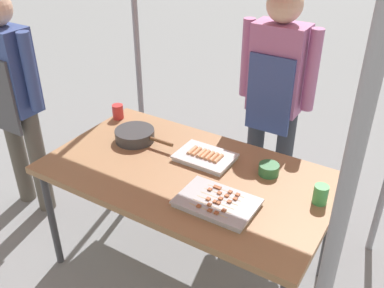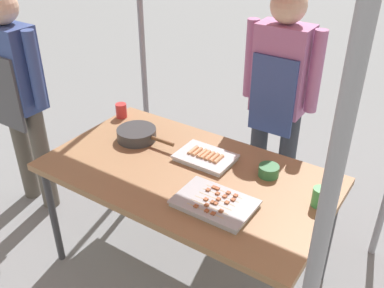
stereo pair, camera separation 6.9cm
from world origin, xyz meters
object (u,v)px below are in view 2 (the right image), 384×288
at_px(stall_table, 187,179).
at_px(drink_cup_near_edge, 121,111).
at_px(tray_meat_skewers, 215,203).
at_px(vendor_woman, 279,91).
at_px(condiment_bowl, 269,171).
at_px(cooking_wok, 137,134).
at_px(customer_nearby, 18,89).
at_px(tray_grilled_sausages, 205,157).
at_px(drink_cup_by_wok, 319,197).

distance_m(stall_table, drink_cup_near_edge, 0.81).
relative_size(tray_meat_skewers, vendor_woman, 0.24).
bearing_deg(drink_cup_near_edge, condiment_bowl, -4.35).
distance_m(cooking_wok, customer_nearby, 0.92).
height_order(cooking_wok, vendor_woman, vendor_woman).
height_order(condiment_bowl, drink_cup_near_edge, drink_cup_near_edge).
xyz_separation_m(cooking_wok, drink_cup_near_edge, (-0.29, 0.18, 0.01)).
xyz_separation_m(vendor_woman, customer_nearby, (-1.51, -0.89, -0.02)).
distance_m(tray_grilled_sausages, drink_cup_near_edge, 0.78).
xyz_separation_m(tray_meat_skewers, customer_nearby, (-1.64, 0.13, 0.17)).
bearing_deg(drink_cup_by_wok, vendor_woman, 127.16).
bearing_deg(cooking_wok, stall_table, -14.69).
bearing_deg(condiment_bowl, stall_table, -151.85).
height_order(drink_cup_near_edge, customer_nearby, customer_nearby).
distance_m(drink_cup_near_edge, drink_cup_by_wok, 1.47).
relative_size(tray_grilled_sausages, drink_cup_by_wok, 3.26).
xyz_separation_m(tray_grilled_sausages, drink_cup_near_edge, (-0.77, 0.14, 0.03)).
xyz_separation_m(tray_meat_skewers, cooking_wok, (-0.75, 0.30, 0.02)).
bearing_deg(customer_nearby, stall_table, 1.91).
bearing_deg(condiment_bowl, drink_cup_near_edge, 175.65).
xyz_separation_m(tray_grilled_sausages, drink_cup_by_wok, (0.69, -0.04, 0.03)).
relative_size(tray_meat_skewers, customer_nearby, 0.25).
height_order(tray_meat_skewers, drink_cup_near_edge, drink_cup_near_edge).
xyz_separation_m(drink_cup_by_wok, customer_nearby, (-2.06, -0.16, 0.14)).
relative_size(condiment_bowl, vendor_woman, 0.07).
bearing_deg(drink_cup_by_wok, drink_cup_near_edge, 172.70).
xyz_separation_m(stall_table, drink_cup_near_edge, (-0.75, 0.30, 0.10)).
distance_m(tray_grilled_sausages, tray_meat_skewers, 0.42).
height_order(cooking_wok, drink_cup_by_wok, drink_cup_by_wok).
relative_size(stall_table, condiment_bowl, 14.22).
relative_size(tray_grilled_sausages, drink_cup_near_edge, 3.36).
height_order(stall_table, tray_grilled_sausages, tray_grilled_sausages).
bearing_deg(drink_cup_by_wok, tray_grilled_sausages, 176.49).
bearing_deg(drink_cup_by_wok, cooking_wok, 179.57).
height_order(stall_table, drink_cup_near_edge, drink_cup_near_edge).
bearing_deg(customer_nearby, cooking_wok, 10.48).
bearing_deg(stall_table, drink_cup_near_edge, 158.21).
bearing_deg(customer_nearby, drink_cup_by_wok, 4.34).
bearing_deg(customer_nearby, tray_grilled_sausages, 8.21).
relative_size(cooking_wok, drink_cup_near_edge, 4.14).
relative_size(stall_table, vendor_woman, 0.99).
distance_m(tray_meat_skewers, cooking_wok, 0.80).
height_order(tray_grilled_sausages, condiment_bowl, condiment_bowl).
xyz_separation_m(condiment_bowl, customer_nearby, (-1.75, -0.26, 0.16)).
bearing_deg(stall_table, customer_nearby, -178.09).
bearing_deg(stall_table, drink_cup_by_wok, 8.90).
height_order(stall_table, customer_nearby, customer_nearby).
bearing_deg(stall_table, condiment_bowl, 28.15).
relative_size(condiment_bowl, drink_cup_near_edge, 1.15).
distance_m(stall_table, cooking_wok, 0.48).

